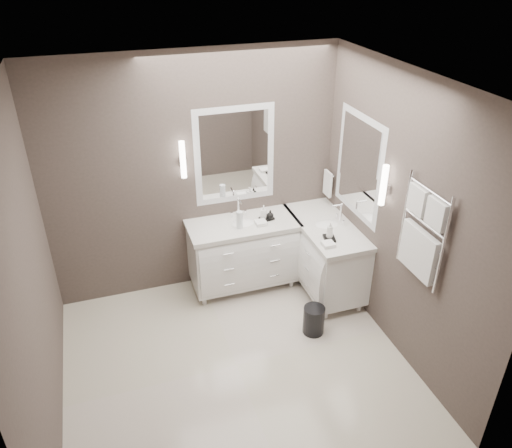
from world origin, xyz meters
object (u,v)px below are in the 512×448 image
object	(u,v)px
vanity_right	(325,252)
towel_ladder	(421,237)
waste_bin	(314,320)
vanity_back	(243,250)

from	to	relation	value
vanity_right	towel_ladder	distance (m)	1.60
towel_ladder	waste_bin	size ratio (longest dim) A/B	2.89
vanity_right	waste_bin	xyz separation A→B (m)	(-0.43, -0.69, -0.33)
vanity_back	vanity_right	world-z (taller)	same
vanity_right	vanity_back	bearing A→B (deg)	159.62
vanity_back	waste_bin	xyz separation A→B (m)	(0.45, -1.02, -0.33)
towel_ladder	vanity_right	bearing A→B (deg)	99.84
vanity_back	vanity_right	size ratio (longest dim) A/B	1.00
towel_ladder	waste_bin	xyz separation A→B (m)	(-0.65, 0.61, -1.24)
vanity_right	waste_bin	distance (m)	0.88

